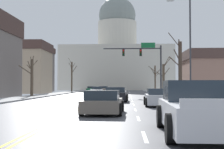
# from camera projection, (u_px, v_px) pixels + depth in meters

# --- Properties ---
(ground) EXTENTS (20.00, 180.00, 0.20)m
(ground) POSITION_uv_depth(u_px,v_px,m) (93.00, 102.00, 28.64)
(ground) COLOR #47474C
(signal_gantry) EXTENTS (7.91, 0.41, 7.13)m
(signal_gantry) POSITION_uv_depth(u_px,v_px,m) (145.00, 58.00, 44.38)
(signal_gantry) COLOR #28282D
(signal_gantry) RESTS_ON ground
(street_lamp_right) EXTENTS (1.98, 0.24, 8.62)m
(street_lamp_right) POSITION_uv_depth(u_px,v_px,m) (188.00, 41.00, 26.88)
(street_lamp_right) COLOR #333338
(street_lamp_right) RESTS_ON ground
(capitol_building) EXTENTS (32.80, 22.82, 31.44)m
(capitol_building) POSITION_uv_depth(u_px,v_px,m) (117.00, 59.00, 102.24)
(capitol_building) COLOR beige
(capitol_building) RESTS_ON ground
(sedan_near_00) EXTENTS (2.01, 4.23, 1.20)m
(sedan_near_00) POSITION_uv_depth(u_px,v_px,m) (119.00, 92.00, 41.05)
(sedan_near_00) COLOR silver
(sedan_near_00) RESTS_ON ground
(sedan_near_01) EXTENTS (2.07, 4.62, 1.21)m
(sedan_near_01) POSITION_uv_depth(u_px,v_px,m) (116.00, 94.00, 35.36)
(sedan_near_01) COLOR silver
(sedan_near_01) RESTS_ON ground
(sedan_near_02) EXTENTS (2.25, 4.62, 1.32)m
(sedan_near_02) POSITION_uv_depth(u_px,v_px,m) (116.00, 95.00, 29.86)
(sedan_near_02) COLOR black
(sedan_near_02) RESTS_ON ground
(sedan_near_03) EXTENTS (2.14, 4.52, 1.26)m
(sedan_near_03) POSITION_uv_depth(u_px,v_px,m) (159.00, 98.00, 23.57)
(sedan_near_03) COLOR silver
(sedan_near_03) RESTS_ON ground
(sedan_near_04) EXTENTS (2.18, 4.51, 1.24)m
(sedan_near_04) POSITION_uv_depth(u_px,v_px,m) (103.00, 103.00, 17.23)
(sedan_near_04) COLOR #6B6056
(sedan_near_04) RESTS_ON ground
(pickup_truck_near_05) EXTENTS (2.38, 5.64, 1.67)m
(pickup_truck_near_05) POSITION_uv_depth(u_px,v_px,m) (197.00, 110.00, 10.16)
(pickup_truck_near_05) COLOR silver
(pickup_truck_near_05) RESTS_ON ground
(sedan_oncoming_00) EXTENTS (2.17, 4.48, 1.26)m
(sedan_oncoming_00) POSITION_uv_depth(u_px,v_px,m) (97.00, 91.00, 53.90)
(sedan_oncoming_00) COLOR silver
(sedan_oncoming_00) RESTS_ON ground
(sedan_oncoming_01) EXTENTS (2.21, 4.27, 1.28)m
(sedan_oncoming_01) POSITION_uv_depth(u_px,v_px,m) (103.00, 89.00, 64.63)
(sedan_oncoming_01) COLOR #6B6056
(sedan_oncoming_01) RESTS_ON ground
(sedan_oncoming_02) EXTENTS (2.11, 4.71, 1.20)m
(sedan_oncoming_02) POSITION_uv_depth(u_px,v_px,m) (91.00, 89.00, 73.36)
(sedan_oncoming_02) COLOR #1E7247
(sedan_oncoming_02) RESTS_ON ground
(flank_building_00) EXTENTS (10.53, 9.34, 9.91)m
(flank_building_00) POSITION_uv_depth(u_px,v_px,m) (27.00, 69.00, 71.85)
(flank_building_00) COLOR slate
(flank_building_00) RESTS_ON ground
(flank_building_02) EXTENTS (8.59, 8.89, 9.19)m
(flank_building_02) POSITION_uv_depth(u_px,v_px,m) (25.00, 68.00, 59.32)
(flank_building_02) COLOR tan
(flank_building_02) RESTS_ON ground
(flank_building_03) EXTENTS (11.11, 9.28, 6.83)m
(flank_building_03) POSITION_uv_depth(u_px,v_px,m) (220.00, 72.00, 51.18)
(flank_building_03) COLOR #8C6656
(flank_building_03) RESTS_ON ground
(bare_tree_00) EXTENTS (2.47, 1.81, 6.67)m
(bare_tree_00) POSITION_uv_depth(u_px,v_px,m) (180.00, 69.00, 33.22)
(bare_tree_00) COLOR #423328
(bare_tree_00) RESTS_ON ground
(bare_tree_01) EXTENTS (1.83, 2.20, 7.18)m
(bare_tree_01) POSITION_uv_depth(u_px,v_px,m) (72.00, 76.00, 69.54)
(bare_tree_01) COLOR #4C3D2D
(bare_tree_01) RESTS_ON ground
(bare_tree_02) EXTENTS (2.42, 1.09, 5.24)m
(bare_tree_02) POSITION_uv_depth(u_px,v_px,m) (155.00, 77.00, 65.19)
(bare_tree_02) COLOR #4C3D2D
(bare_tree_02) RESTS_ON ground
(bare_tree_03) EXTENTS (2.19, 1.85, 4.98)m
(bare_tree_03) POSITION_uv_depth(u_px,v_px,m) (32.00, 76.00, 41.13)
(bare_tree_03) COLOR brown
(bare_tree_03) RESTS_ON ground
(bare_tree_04) EXTENTS (2.28, 1.13, 5.81)m
(bare_tree_04) POSITION_uv_depth(u_px,v_px,m) (164.00, 78.00, 51.99)
(bare_tree_04) COLOR brown
(bare_tree_04) RESTS_ON ground
(pedestrian_00) EXTENTS (0.35, 0.34, 1.75)m
(pedestrian_00) POSITION_uv_depth(u_px,v_px,m) (185.00, 89.00, 30.25)
(pedestrian_00) COLOR black
(pedestrian_00) RESTS_ON ground
(pedestrian_01) EXTENTS (0.35, 0.34, 1.64)m
(pedestrian_01) POSITION_uv_depth(u_px,v_px,m) (170.00, 89.00, 35.26)
(pedestrian_01) COLOR #33333D
(pedestrian_01) RESTS_ON ground
(bicycle_parked) EXTENTS (0.12, 1.77, 0.85)m
(bicycle_parked) POSITION_uv_depth(u_px,v_px,m) (191.00, 97.00, 27.05)
(bicycle_parked) COLOR black
(bicycle_parked) RESTS_ON ground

